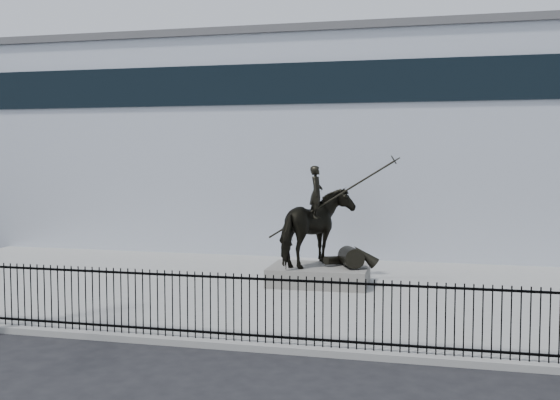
# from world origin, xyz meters

# --- Properties ---
(ground) EXTENTS (120.00, 120.00, 0.00)m
(ground) POSITION_xyz_m (0.00, 0.00, 0.00)
(ground) COLOR black
(ground) RESTS_ON ground
(plaza) EXTENTS (30.00, 12.00, 0.15)m
(plaza) POSITION_xyz_m (0.00, 7.00, 0.07)
(plaza) COLOR gray
(plaza) RESTS_ON ground
(building) EXTENTS (44.00, 14.00, 9.00)m
(building) POSITION_xyz_m (0.00, 20.00, 4.50)
(building) COLOR silver
(building) RESTS_ON ground
(picket_fence) EXTENTS (22.10, 0.10, 1.50)m
(picket_fence) POSITION_xyz_m (0.00, 1.25, 0.90)
(picket_fence) COLOR black
(picket_fence) RESTS_ON plaza
(statue_plinth) EXTENTS (3.11, 2.18, 0.57)m
(statue_plinth) POSITION_xyz_m (-0.04, 7.85, 0.44)
(statue_plinth) COLOR #5B5853
(statue_plinth) RESTS_ON plaza
(equestrian_statue) EXTENTS (3.92, 2.47, 3.32)m
(equestrian_statue) POSITION_xyz_m (0.02, 7.86, 1.93)
(equestrian_statue) COLOR black
(equestrian_statue) RESTS_ON statue_plinth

